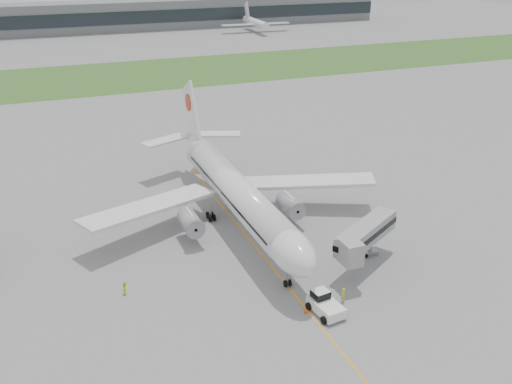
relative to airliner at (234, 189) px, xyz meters
name	(u,v)px	position (x,y,z in m)	size (l,w,h in m)	color
ground	(246,235)	(0.00, -4.87, -5.66)	(600.00, 600.00, 0.00)	slate
apron_markings	(258,250)	(0.00, -9.87, -5.66)	(70.00, 70.00, 0.04)	orange
grass_strip	(116,76)	(0.00, 115.13, -5.65)	(600.00, 50.00, 0.02)	#395C22
terminal_building	(77,17)	(0.00, 225.00, 1.34)	(320.00, 22.30, 14.00)	slate
airliner	(234,189)	(0.00, 0.00, 0.00)	(48.13, 53.95, 17.88)	silver
pushback_tug	(325,304)	(1.76, -26.46, -4.55)	(3.65, 4.98, 2.40)	white
jet_bridge	(364,236)	(11.41, -19.11, -1.06)	(12.45, 9.69, 6.21)	gray
safety_cone_left	(305,311)	(-0.50, -25.89, -5.38)	(0.41, 0.41, 0.56)	#F53C0C
safety_cone_right	(311,308)	(0.50, -25.55, -5.36)	(0.44, 0.44, 0.60)	#F53C0C
ground_crew_near	(343,295)	(4.81, -25.48, -4.70)	(0.70, 0.46, 1.93)	#CAD423
ground_crew_far	(125,287)	(-19.49, -13.76, -4.81)	(0.83, 0.64, 1.70)	#E3FF2A
distant_aircraft_right	(256,32)	(81.09, 192.99, -5.66)	(34.08, 30.07, 13.03)	silver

